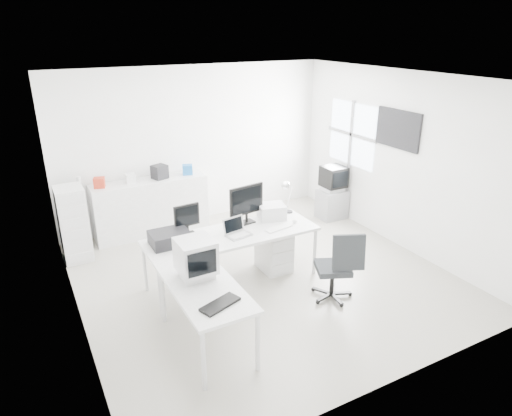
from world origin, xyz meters
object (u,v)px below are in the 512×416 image
main_desk (233,258)px  laser_printer (272,211)px  drawer_pedestal (274,251)px  lcd_monitor_large (246,204)px  tv_cabinet (332,204)px  sideboard (151,207)px  side_desk (207,316)px  crt_tv (333,179)px  laptop (239,229)px  crt_monitor (196,260)px  office_chair (333,265)px  inkjet_printer (170,238)px  lcd_monitor_small (187,220)px  filing_cabinet (74,224)px

main_desk → laser_printer: 0.92m
drawer_pedestal → lcd_monitor_large: (-0.35, 0.20, 0.74)m
tv_cabinet → sideboard: 3.33m
side_desk → crt_tv: (3.51, 2.34, 0.40)m
laptop → crt_monitor: crt_monitor is taller
laptop → office_chair: size_ratio=0.33×
crt_monitor → sideboard: size_ratio=0.22×
tv_cabinet → inkjet_printer: bearing=-162.0°
sideboard → crt_monitor: bearing=-96.1°
side_desk → tv_cabinet: size_ratio=2.56×
laptop → office_chair: 1.34m
crt_tv → tv_cabinet: bearing=0.0°
crt_monitor → crt_tv: 4.09m
main_desk → side_desk: same height
lcd_monitor_small → filing_cabinet: lcd_monitor_small is taller
main_desk → laptop: laptop is taller
side_desk → lcd_monitor_small: (0.30, 1.35, 0.60)m
lcd_monitor_large → tv_cabinet: size_ratio=1.06×
drawer_pedestal → office_chair: (0.29, -1.03, 0.19)m
sideboard → filing_cabinet: size_ratio=1.66×
main_desk → tv_cabinet: 2.94m
main_desk → tv_cabinet: main_desk is taller
inkjet_printer → lcd_monitor_small: size_ratio=1.11×
crt_monitor → office_chair: size_ratio=0.43×
office_chair → sideboard: size_ratio=0.50×
side_desk → office_chair: office_chair is taller
inkjet_printer → crt_tv: (3.51, 1.14, -0.07)m
office_chair → filing_cabinet: filing_cabinet is taller
laser_printer → drawer_pedestal: bearing=-91.8°
sideboard → main_desk: bearing=-76.4°
lcd_monitor_small → crt_monitor: lcd_monitor_small is taller
laptop → office_chair: bearing=-54.4°
crt_tv → office_chair: bearing=-126.9°
main_desk → drawer_pedestal: size_ratio=4.00×
crt_monitor → office_chair: 1.90m
filing_cabinet → main_desk: bearing=-44.3°
side_desk → office_chair: bearing=3.6°
side_desk → tv_cabinet: bearing=33.7°
main_desk → lcd_monitor_large: 0.79m
drawer_pedestal → filing_cabinet: filing_cabinet is taller
inkjet_printer → drawer_pedestal: bearing=-1.7°
drawer_pedestal → crt_monitor: size_ratio=1.42×
drawer_pedestal → office_chair: size_ratio=0.61×
tv_cabinet → main_desk: bearing=-155.0°
lcd_monitor_small → filing_cabinet: bearing=126.0°
inkjet_printer → lcd_monitor_small: (0.30, 0.15, 0.14)m
lcd_monitor_large → drawer_pedestal: bearing=-38.7°
main_desk → inkjet_printer: size_ratio=4.85×
side_desk → laptop: laptop is taller
laptop → tv_cabinet: size_ratio=0.59×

